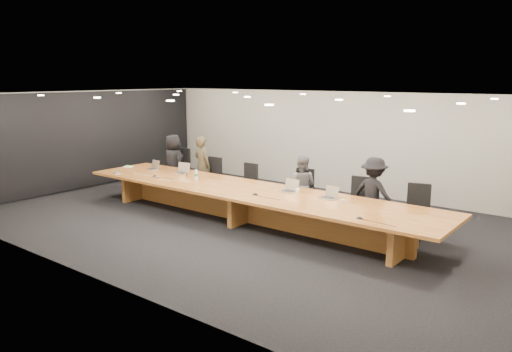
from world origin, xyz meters
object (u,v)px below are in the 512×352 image
at_px(person_d, 374,194).
at_px(amber_mug, 187,175).
at_px(chair_far_right, 417,211).
at_px(mic_left, 155,176).
at_px(chair_left, 210,177).
at_px(laptop_e, 328,192).
at_px(laptop_a, 152,165).
at_px(water_bottle, 196,175).
at_px(paper_cup_far, 343,202).
at_px(laptop_d, 288,186).
at_px(paper_cup_near, 298,191).
at_px(conference_table, 248,199).
at_px(chair_right, 358,202).
at_px(chair_mid_left, 246,184).
at_px(person_a, 174,163).
at_px(person_b, 202,166).
at_px(mic_center, 255,194).
at_px(chair_mid_right, 301,191).
at_px(mic_right, 360,218).
at_px(av_box, 117,173).
at_px(person_c, 302,186).
at_px(laptop_b, 181,168).
at_px(chair_far_left, 178,169).

xyz_separation_m(person_d, amber_mug, (-4.46, -1.07, 0.02)).
xyz_separation_m(chair_far_right, mic_left, (-6.12, -1.52, 0.21)).
height_order(chair_left, laptop_e, chair_left).
relative_size(laptop_a, water_bottle, 1.35).
bearing_deg(amber_mug, paper_cup_far, -0.11).
distance_m(person_d, laptop_d, 1.81).
distance_m(chair_far_right, mic_left, 6.31).
distance_m(chair_far_right, paper_cup_near, 2.46).
bearing_deg(person_d, laptop_e, 63.16).
bearing_deg(conference_table, chair_right, 29.25).
bearing_deg(chair_mid_left, laptop_e, -15.32).
xyz_separation_m(chair_right, person_a, (-5.75, 0.02, 0.25)).
bearing_deg(chair_far_right, chair_left, 166.50).
relative_size(person_b, water_bottle, 6.79).
xyz_separation_m(person_b, mic_center, (3.08, -1.60, -0.04)).
distance_m(chair_mid_right, laptop_d, 1.13).
relative_size(chair_mid_right, paper_cup_far, 12.66).
bearing_deg(mic_right, mic_left, 176.88).
bearing_deg(amber_mug, paper_cup_near, 3.74).
bearing_deg(mic_center, mic_left, 179.45).
bearing_deg(chair_far_right, paper_cup_far, -148.79).
relative_size(av_box, mic_left, 1.76).
distance_m(chair_far_right, laptop_a, 6.96).
height_order(chair_mid_right, person_c, person_c).
distance_m(paper_cup_near, paper_cup_far, 1.22).
relative_size(laptop_a, paper_cup_far, 3.80).
relative_size(laptop_a, av_box, 1.79).
height_order(laptop_b, amber_mug, laptop_b).
xyz_separation_m(conference_table, chair_left, (-2.26, 1.19, 0.03)).
relative_size(person_b, laptop_e, 4.88).
bearing_deg(paper_cup_far, chair_mid_right, 145.22).
xyz_separation_m(laptop_d, mic_left, (-3.61, -0.62, -0.13)).
xyz_separation_m(chair_mid_right, laptop_d, (0.32, -1.02, 0.35)).
bearing_deg(chair_right, mic_right, -69.22).
distance_m(laptop_b, laptop_d, 3.34).
relative_size(laptop_e, mic_center, 2.45).
height_order(water_bottle, paper_cup_near, water_bottle).
bearing_deg(chair_mid_right, laptop_e, -47.86).
bearing_deg(conference_table, chair_left, 152.18).
distance_m(chair_left, av_box, 2.42).
bearing_deg(paper_cup_far, person_b, 166.96).
bearing_deg(chair_mid_left, chair_left, -174.65).
distance_m(chair_right, laptop_d, 1.53).
relative_size(chair_far_left, mic_center, 8.91).
height_order(person_d, laptop_d, person_d).
bearing_deg(chair_mid_right, mic_right, -47.93).
bearing_deg(laptop_e, person_c, 155.72).
relative_size(person_c, laptop_a, 4.36).
xyz_separation_m(conference_table, laptop_a, (-3.52, 0.28, 0.36)).
bearing_deg(person_c, chair_left, -12.67).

